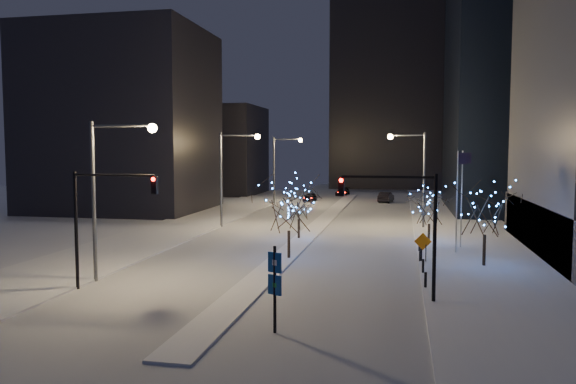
% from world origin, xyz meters
% --- Properties ---
extents(ground, '(160.00, 160.00, 0.00)m').
position_xyz_m(ground, '(0.00, 0.00, 0.00)').
color(ground, silver).
rests_on(ground, ground).
extents(road, '(20.00, 130.00, 0.02)m').
position_xyz_m(road, '(0.00, 35.00, 0.01)').
color(road, silver).
rests_on(road, ground).
extents(median, '(2.00, 80.00, 0.15)m').
position_xyz_m(median, '(0.00, 30.00, 0.07)').
color(median, silver).
rests_on(median, ground).
extents(east_sidewalk, '(10.00, 90.00, 0.15)m').
position_xyz_m(east_sidewalk, '(15.00, 20.00, 0.07)').
color(east_sidewalk, silver).
rests_on(east_sidewalk, ground).
extents(west_sidewalk, '(8.00, 90.00, 0.15)m').
position_xyz_m(west_sidewalk, '(-14.00, 20.00, 0.07)').
color(west_sidewalk, silver).
rests_on(west_sidewalk, ground).
extents(filler_west_near, '(22.00, 18.00, 24.00)m').
position_xyz_m(filler_west_near, '(-28.00, 40.00, 12.00)').
color(filler_west_near, black).
rests_on(filler_west_near, ground).
extents(filler_west_far, '(18.00, 16.00, 16.00)m').
position_xyz_m(filler_west_far, '(-26.00, 70.00, 8.00)').
color(filler_west_far, black).
rests_on(filler_west_far, ground).
extents(horizon_block, '(24.00, 14.00, 42.00)m').
position_xyz_m(horizon_block, '(6.00, 92.00, 21.00)').
color(horizon_block, black).
rests_on(horizon_block, ground).
extents(street_lamp_w_near, '(4.40, 0.56, 10.00)m').
position_xyz_m(street_lamp_w_near, '(-8.94, 2.00, 6.50)').
color(street_lamp_w_near, '#595E66').
rests_on(street_lamp_w_near, ground).
extents(street_lamp_w_mid, '(4.40, 0.56, 10.00)m').
position_xyz_m(street_lamp_w_mid, '(-8.94, 27.00, 6.50)').
color(street_lamp_w_mid, '#595E66').
rests_on(street_lamp_w_mid, ground).
extents(street_lamp_w_far, '(4.40, 0.56, 10.00)m').
position_xyz_m(street_lamp_w_far, '(-8.94, 52.00, 6.50)').
color(street_lamp_w_far, '#595E66').
rests_on(street_lamp_w_far, ground).
extents(street_lamp_east, '(3.90, 0.56, 10.00)m').
position_xyz_m(street_lamp_east, '(10.08, 30.00, 6.45)').
color(street_lamp_east, '#595E66').
rests_on(street_lamp_east, ground).
extents(traffic_signal_west, '(5.26, 0.43, 7.00)m').
position_xyz_m(traffic_signal_west, '(-8.44, -0.00, 4.76)').
color(traffic_signal_west, black).
rests_on(traffic_signal_west, ground).
extents(traffic_signal_east, '(5.26, 0.43, 7.00)m').
position_xyz_m(traffic_signal_east, '(8.94, 1.00, 4.76)').
color(traffic_signal_east, black).
rests_on(traffic_signal_east, ground).
extents(flagpoles, '(1.35, 2.60, 8.00)m').
position_xyz_m(flagpoles, '(13.37, 17.25, 4.80)').
color(flagpoles, silver).
rests_on(flagpoles, east_sidewalk).
extents(bollards, '(0.16, 12.16, 0.90)m').
position_xyz_m(bollards, '(10.20, 10.00, 0.60)').
color(bollards, black).
rests_on(bollards, east_sidewalk).
extents(car_near, '(1.91, 4.02, 1.33)m').
position_xyz_m(car_near, '(-5.48, 57.55, 0.66)').
color(car_near, black).
rests_on(car_near, ground).
extents(car_mid, '(2.46, 5.02, 1.58)m').
position_xyz_m(car_mid, '(6.37, 58.26, 0.79)').
color(car_mid, black).
rests_on(car_mid, ground).
extents(car_far, '(2.38, 4.91, 1.38)m').
position_xyz_m(car_far, '(-1.50, 69.48, 0.69)').
color(car_far, black).
rests_on(car_far, ground).
extents(holiday_tree_median_near, '(6.29, 6.29, 6.38)m').
position_xyz_m(holiday_tree_median_near, '(0.50, 11.25, 4.16)').
color(holiday_tree_median_near, black).
rests_on(holiday_tree_median_near, median).
extents(holiday_tree_median_far, '(4.43, 4.43, 4.69)m').
position_xyz_m(holiday_tree_median_far, '(-0.44, 20.51, 3.22)').
color(holiday_tree_median_far, black).
rests_on(holiday_tree_median_far, median).
extents(holiday_tree_plaza_near, '(5.23, 5.23, 5.99)m').
position_xyz_m(holiday_tree_plaza_near, '(14.47, 11.23, 4.05)').
color(holiday_tree_plaza_near, black).
rests_on(holiday_tree_plaza_near, east_sidewalk).
extents(holiday_tree_plaza_far, '(4.48, 4.48, 4.76)m').
position_xyz_m(holiday_tree_plaza_far, '(11.15, 21.02, 3.15)').
color(holiday_tree_plaza_far, black).
rests_on(holiday_tree_plaza_far, east_sidewalk).
extents(wayfinding_sign, '(0.68, 0.38, 3.98)m').
position_xyz_m(wayfinding_sign, '(3.21, -5.39, 2.44)').
color(wayfinding_sign, black).
rests_on(wayfinding_sign, ground).
extents(construction_sign, '(1.27, 0.17, 2.10)m').
position_xyz_m(construction_sign, '(10.30, 11.78, 1.41)').
color(construction_sign, black).
rests_on(construction_sign, east_sidewalk).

